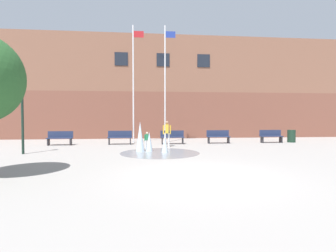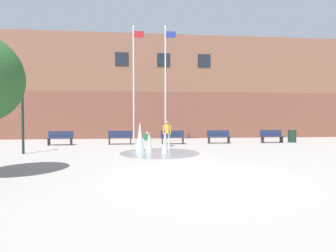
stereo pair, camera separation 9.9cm
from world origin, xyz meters
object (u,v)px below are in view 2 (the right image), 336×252
park_bench_far_right (272,136)px  trash_can (292,136)px  park_bench_left_of_flagpoles (120,137)px  flagpole_right (166,81)px  lamp_post_left_lane (22,104)px  adult_watching (167,132)px  park_bench_far_left (60,138)px  park_bench_near_trashcan (219,136)px  child_running (147,139)px  flagpole_left (134,81)px  park_bench_under_right_flagpole (173,137)px

park_bench_far_right → trash_can: park_bench_far_right is taller
park_bench_left_of_flagpoles → park_bench_far_right: same height
flagpole_right → lamp_post_left_lane: size_ratio=2.20×
adult_watching → park_bench_far_right: bearing=110.9°
park_bench_far_left → adult_watching: adult_watching is taller
park_bench_near_trashcan → child_running: child_running is taller
lamp_post_left_lane → trash_can: size_ratio=4.23×
flagpole_left → lamp_post_left_lane: bearing=-135.3°
park_bench_left_of_flagpoles → flagpole_left: flagpole_left is taller
park_bench_far_right → park_bench_far_left: bearing=-179.3°
park_bench_left_of_flagpoles → child_running: size_ratio=1.62×
park_bench_far_left → park_bench_far_right: 14.49m
child_running → flagpole_right: (1.41, 3.97, 3.86)m
lamp_post_left_lane → park_bench_near_trashcan: bearing=20.4°
trash_can → adult_watching: bearing=-168.0°
trash_can → park_bench_near_trashcan: bearing=-177.9°
park_bench_far_right → lamp_post_left_lane: lamp_post_left_lane is taller
park_bench_near_trashcan → flagpole_left: 7.15m
park_bench_near_trashcan → adult_watching: (-3.77, -1.77, 0.45)m
park_bench_far_left → trash_can: (16.11, 0.34, -0.03)m
park_bench_far_left → park_bench_near_trashcan: size_ratio=1.00×
flagpole_right → trash_can: (9.10, -0.91, -3.98)m
park_bench_under_right_flagpole → adult_watching: 1.78m
child_running → flagpole_right: bearing=-74.0°
park_bench_left_of_flagpoles → lamp_post_left_lane: lamp_post_left_lane is taller
park_bench_under_right_flagpole → trash_can: bearing=2.2°
child_running → trash_can: bearing=-128.1°
adult_watching → flagpole_right: 4.54m
park_bench_left_of_flagpoles → adult_watching: adult_watching is taller
park_bench_far_left → child_running: child_running is taller
park_bench_far_right → park_bench_left_of_flagpoles: bearing=-179.7°
park_bench_near_trashcan → adult_watching: bearing=-154.8°
park_bench_near_trashcan → flagpole_left: flagpole_left is taller
park_bench_far_left → park_bench_near_trashcan: bearing=0.7°
child_running → lamp_post_left_lane: size_ratio=0.26×
park_bench_under_right_flagpole → park_bench_far_right: same height
park_bench_near_trashcan → adult_watching: 4.19m
park_bench_near_trashcan → park_bench_far_right: 3.88m
flagpole_right → lamp_post_left_lane: 9.43m
park_bench_far_left → lamp_post_left_lane: lamp_post_left_lane is taller
park_bench_under_right_flagpole → trash_can: size_ratio=1.78×
park_bench_left_of_flagpoles → child_running: bearing=-58.3°
park_bench_far_left → flagpole_right: bearing=10.1°
park_bench_under_right_flagpole → flagpole_left: (-2.63, 1.24, 3.93)m
park_bench_far_right → lamp_post_left_lane: 15.76m
park_bench_far_right → park_bench_near_trashcan: bearing=-179.3°
park_bench_under_right_flagpole → park_bench_near_trashcan: bearing=2.2°
park_bench_under_right_flagpole → park_bench_near_trashcan: (3.24, 0.13, 0.00)m
park_bench_left_of_flagpoles → lamp_post_left_lane: size_ratio=0.42×
flagpole_left → adult_watching: bearing=-54.0°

